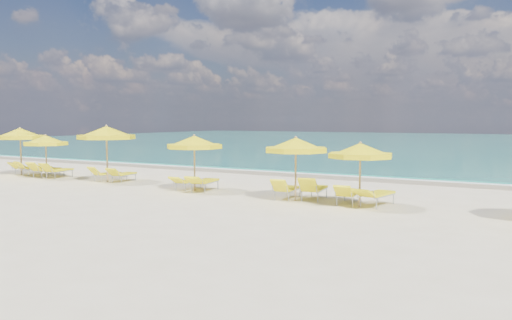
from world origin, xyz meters
The scene contains 24 objects.
ground_plane centered at (0.00, 0.00, 0.00)m, with size 120.00×120.00×0.00m, color beige.
ocean centered at (0.00, 48.00, 0.00)m, with size 120.00×80.00×0.30m, color #157A6B.
wet_sand_band centered at (0.00, 7.40, 0.00)m, with size 120.00×2.60×0.01m, color tan.
foam_line centered at (0.00, 8.20, 0.00)m, with size 120.00×1.20×0.03m, color white.
whitecap_near centered at (-6.00, 17.00, 0.00)m, with size 14.00×0.36×0.05m, color white.
whitecap_far centered at (8.00, 24.00, 0.00)m, with size 18.00×0.30×0.05m, color white.
umbrella_0 centered at (-13.04, 0.12, 2.11)m, with size 2.79×2.79×2.47m.
umbrella_1 centered at (-10.77, -0.12, 1.82)m, with size 2.45×2.45×2.14m.
umbrella_2 centered at (-7.10, 0.27, 2.23)m, with size 2.82×2.82×2.61m.
umbrella_3 centered at (-1.90, -0.12, 1.93)m, with size 2.92×2.92×2.26m.
umbrella_4 centered at (2.62, -0.34, 1.94)m, with size 2.41×2.41×2.27m.
umbrella_5 centered at (5.00, -0.52, 1.83)m, with size 2.46×2.46×2.14m.
lounger_0_left centered at (-13.39, 0.68, 0.20)m, with size 0.57×1.63×0.70m.
lounger_0_right centered at (-12.51, 0.59, 0.22)m, with size 0.88×1.86×0.78m.
lounger_1_left centered at (-11.27, 0.24, 0.22)m, with size 0.78×1.82×0.83m.
lounger_1_right centered at (-10.41, 0.29, 0.22)m, with size 0.82×1.83×0.81m.
lounger_2_left centered at (-7.48, 0.58, 0.20)m, with size 0.66×1.61×0.74m.
lounger_2_right centered at (-6.57, 0.73, 0.20)m, with size 0.78×1.72×0.72m.
lounger_3_left centered at (-2.41, 0.11, 0.19)m, with size 0.58×1.66×0.63m.
lounger_3_right centered at (-1.53, 0.03, 0.23)m, with size 0.94×2.03×0.73m.
lounger_4_left centered at (2.19, -0.10, 0.22)m, with size 0.72×1.73×0.83m.
lounger_4_right centered at (3.12, 0.18, 0.24)m, with size 0.87×1.92×0.91m.
lounger_5_left centered at (4.47, -0.08, 0.21)m, with size 0.76×1.79×0.77m.
lounger_5_right centered at (5.41, 0.00, 0.23)m, with size 0.99×2.07×0.71m.
Camera 1 is at (9.92, -16.16, 2.84)m, focal length 35.00 mm.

